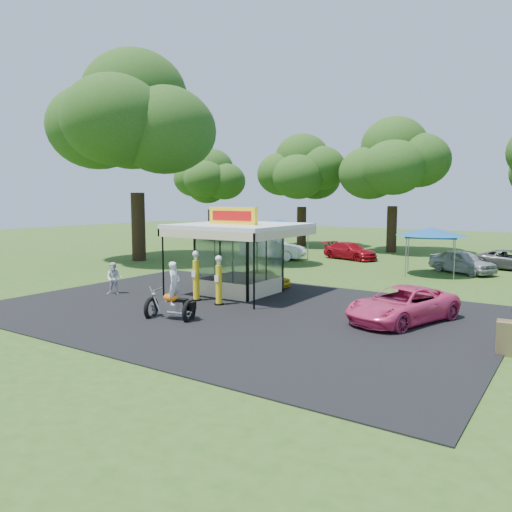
% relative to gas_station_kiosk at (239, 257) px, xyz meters
% --- Properties ---
extents(ground, '(120.00, 120.00, 0.00)m').
position_rel_gas_station_kiosk_xyz_m(ground, '(2.00, -4.99, -1.78)').
color(ground, '#2C4D18').
rests_on(ground, ground).
extents(asphalt_apron, '(20.00, 14.00, 0.04)m').
position_rel_gas_station_kiosk_xyz_m(asphalt_apron, '(2.00, -2.99, -1.76)').
color(asphalt_apron, black).
rests_on(asphalt_apron, ground).
extents(gas_station_kiosk, '(5.40, 5.40, 4.18)m').
position_rel_gas_station_kiosk_xyz_m(gas_station_kiosk, '(0.00, 0.00, 0.00)').
color(gas_station_kiosk, white).
rests_on(gas_station_kiosk, ground).
extents(gas_pump_left, '(0.43, 0.43, 2.28)m').
position_rel_gas_station_kiosk_xyz_m(gas_pump_left, '(-0.62, -2.46, -0.69)').
color(gas_pump_left, black).
rests_on(gas_pump_left, ground).
extents(gas_pump_right, '(0.40, 0.40, 2.17)m').
position_rel_gas_station_kiosk_xyz_m(gas_pump_right, '(0.78, -2.61, -0.74)').
color(gas_pump_right, black).
rests_on(gas_pump_right, ground).
extents(motorcycle, '(2.04, 1.31, 2.32)m').
position_rel_gas_station_kiosk_xyz_m(motorcycle, '(0.91, -5.60, -0.88)').
color(motorcycle, black).
rests_on(motorcycle, ground).
extents(spare_tires, '(1.07, 0.96, 0.87)m').
position_rel_gas_station_kiosk_xyz_m(spare_tires, '(-1.11, -0.78, -1.36)').
color(spare_tires, black).
rests_on(spare_tires, ground).
extents(a_frame_sign, '(0.61, 0.58, 1.05)m').
position_rel_gas_station_kiosk_xyz_m(a_frame_sign, '(12.04, -3.46, -1.25)').
color(a_frame_sign, '#593819').
rests_on(a_frame_sign, ground).
extents(kiosk_car, '(2.82, 1.13, 0.96)m').
position_rel_gas_station_kiosk_xyz_m(kiosk_car, '(-0.00, 2.21, -1.30)').
color(kiosk_car, yellow).
rests_on(kiosk_car, ground).
extents(pink_sedan, '(3.65, 5.21, 1.32)m').
position_rel_gas_station_kiosk_xyz_m(pink_sedan, '(8.24, -1.14, -1.12)').
color(pink_sedan, '#E13D74').
rests_on(pink_sedan, ground).
extents(spectator_west, '(0.95, 0.90, 1.55)m').
position_rel_gas_station_kiosk_xyz_m(spectator_west, '(-4.91, -3.45, -1.01)').
color(spectator_west, white).
rests_on(spectator_west, ground).
extents(bg_car_a, '(5.07, 2.59, 1.59)m').
position_rel_gas_station_kiosk_xyz_m(bg_car_a, '(-5.95, 12.64, -0.99)').
color(bg_car_a, white).
rests_on(bg_car_a, ground).
extents(bg_car_b, '(4.73, 3.03, 1.28)m').
position_rel_gas_station_kiosk_xyz_m(bg_car_b, '(-0.99, 15.70, -1.14)').
color(bg_car_b, '#A30C17').
rests_on(bg_car_b, ground).
extents(bg_car_c, '(4.49, 3.50, 1.43)m').
position_rel_gas_station_kiosk_xyz_m(bg_car_c, '(7.52, 13.00, -1.07)').
color(bg_car_c, '#A1A2A6').
rests_on(bg_car_c, ground).
extents(tent_west, '(4.49, 4.49, 3.14)m').
position_rel_gas_station_kiosk_xyz_m(tent_west, '(-4.04, 10.27, 1.06)').
color(tent_west, gray).
rests_on(tent_west, ground).
extents(tent_east, '(4.08, 4.08, 2.85)m').
position_rel_gas_station_kiosk_xyz_m(tent_east, '(6.05, 11.16, 0.80)').
color(tent_east, gray).
rests_on(tent_east, ground).
extents(oak_far_a, '(8.04, 8.04, 9.53)m').
position_rel_gas_station_kiosk_xyz_m(oak_far_a, '(-19.67, 22.42, 4.28)').
color(oak_far_a, black).
rests_on(oak_far_a, ground).
extents(oak_far_b, '(8.72, 8.72, 10.40)m').
position_rel_gas_station_kiosk_xyz_m(oak_far_b, '(-9.13, 23.04, 4.85)').
color(oak_far_b, black).
rests_on(oak_far_b, ground).
extents(oak_far_c, '(9.40, 9.40, 11.08)m').
position_rel_gas_station_kiosk_xyz_m(oak_far_c, '(-0.08, 22.40, 5.25)').
color(oak_far_c, black).
rests_on(oak_far_c, ground).
extents(oak_near, '(12.80, 12.80, 14.74)m').
position_rel_gas_station_kiosk_xyz_m(oak_near, '(-13.77, 6.48, 7.45)').
color(oak_near, black).
rests_on(oak_near, ground).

